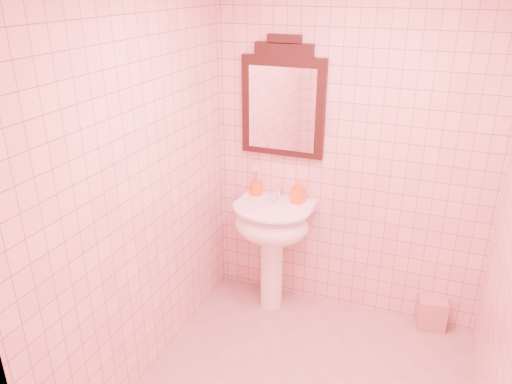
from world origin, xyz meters
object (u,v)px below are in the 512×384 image
at_px(toothbrush_cup, 256,188).
at_px(towel, 432,314).
at_px(pedestal_sink, 272,231).
at_px(soap_dispenser, 298,192).
at_px(mirror, 283,102).

height_order(toothbrush_cup, towel, toothbrush_cup).
bearing_deg(towel, pedestal_sink, -172.00).
height_order(pedestal_sink, soap_dispenser, soap_dispenser).
xyz_separation_m(toothbrush_cup, towel, (1.39, 0.01, -0.80)).
distance_m(soap_dispenser, towel, 1.34).
bearing_deg(toothbrush_cup, soap_dispenser, -5.02).
distance_m(pedestal_sink, mirror, 0.95).
distance_m(mirror, soap_dispenser, 0.66).
bearing_deg(soap_dispenser, towel, 20.98).
xyz_separation_m(pedestal_sink, towel, (1.20, 0.17, -0.54)).
relative_size(pedestal_sink, towel, 3.56).
relative_size(mirror, soap_dispenser, 4.68).
distance_m(toothbrush_cup, towel, 1.60).
height_order(pedestal_sink, towel, pedestal_sink).
bearing_deg(pedestal_sink, toothbrush_cup, 139.67).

